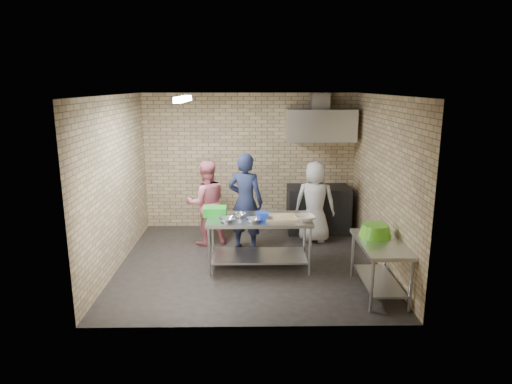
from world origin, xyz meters
The scene contains 26 objects.
floor centered at (0.00, 0.00, 0.00)m, with size 4.20×4.20×0.00m, color black.
ceiling centered at (0.00, 0.00, 2.70)m, with size 4.20×4.20×0.00m, color black.
back_wall centered at (0.00, 2.00, 1.35)m, with size 4.20×0.06×2.70m, color tan.
front_wall centered at (0.00, -2.00, 1.35)m, with size 4.20×0.06×2.70m, color tan.
left_wall centered at (-2.10, 0.00, 1.35)m, with size 0.06×4.00×2.70m, color tan.
right_wall centered at (2.10, 0.00, 1.35)m, with size 0.06×4.00×2.70m, color tan.
prep_table centered at (0.14, -0.14, 0.41)m, with size 1.63×0.81×0.81m, color #AAADB1.
side_counter centered at (1.80, -1.10, 0.38)m, with size 0.60×1.20×0.75m, color silver.
stove centered at (1.35, 1.65, 0.45)m, with size 1.20×0.70×0.90m, color black.
range_hood centered at (1.35, 1.70, 2.10)m, with size 1.30×0.60×0.60m, color silver.
hood_duct centered at (1.35, 1.85, 2.55)m, with size 0.35×0.30×0.30m, color #A5A8AD.
wall_shelf centered at (1.65, 1.89, 1.92)m, with size 0.80×0.20×0.04m, color #3F2B19.
fluorescent_fixture centered at (-1.00, 0.00, 2.64)m, with size 0.10×1.25×0.08m, color white.
green_crate centered at (-0.56, -0.02, 0.89)m, with size 0.36×0.27×0.14m, color green.
blue_tub centered at (0.19, -0.24, 0.87)m, with size 0.18×0.18×0.12m, color #1837BA.
cutting_board centered at (0.49, -0.16, 0.83)m, with size 0.50×0.38×0.03m, color tan.
mixing_bowl_a centered at (-0.36, -0.34, 0.85)m, with size 0.25×0.25×0.06m, color #B3B5BA.
mixing_bowl_b centered at (-0.16, -0.09, 0.84)m, with size 0.19×0.19×0.06m, color silver.
mixing_bowl_c centered at (0.04, -0.36, 0.84)m, with size 0.23×0.23×0.06m, color silver.
ceramic_bowl centered at (0.84, -0.29, 0.85)m, with size 0.31×0.31×0.08m, color beige.
green_basin centered at (1.78, -0.85, 0.83)m, with size 0.46×0.46×0.17m, color #59C626, non-canonical shape.
bottle_red centered at (1.40, 1.89, 2.03)m, with size 0.07×0.07×0.18m, color #B22619.
bottle_green centered at (1.80, 1.89, 2.02)m, with size 0.06×0.06×0.15m, color green.
man_navy centered at (-0.08, 0.67, 0.86)m, with size 0.63×0.41×1.72m, color #141A32.
woman_pink centered at (-0.79, 0.95, 0.77)m, with size 0.75×0.58×1.54m, color #D6717D.
woman_white centered at (1.20, 1.07, 0.75)m, with size 0.74×0.48×1.51m, color silver.
Camera 1 is at (-0.01, -6.92, 2.85)m, focal length 31.64 mm.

